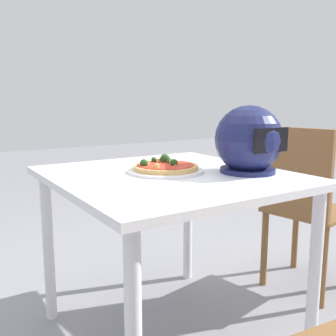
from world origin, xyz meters
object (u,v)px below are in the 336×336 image
at_px(dining_table, 170,195).
at_px(pizza, 166,166).
at_px(motorcycle_helmet, 249,141).
at_px(chair_side, 303,201).

distance_m(dining_table, pizza, 0.12).
distance_m(pizza, motorcycle_helmet, 0.36).
relative_size(motorcycle_helmet, chair_side, 0.31).
relative_size(dining_table, motorcycle_helmet, 3.51).
distance_m(pizza, chair_side, 0.86).
distance_m(dining_table, chair_side, 0.83).
bearing_deg(motorcycle_helmet, pizza, -34.84).
distance_m(dining_table, motorcycle_helmet, 0.40).
relative_size(pizza, motorcycle_helmet, 0.98).
height_order(pizza, motorcycle_helmet, motorcycle_helmet).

